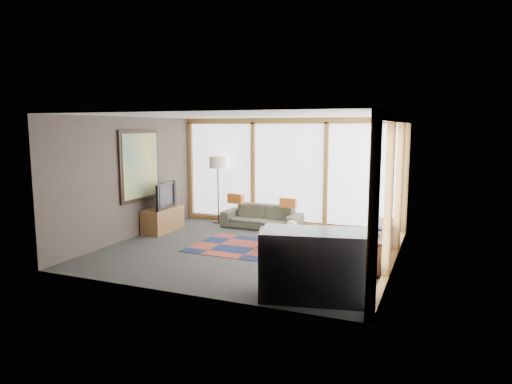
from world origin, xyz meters
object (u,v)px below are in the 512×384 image
at_px(bookshelf, 379,244).
at_px(coffee_table, 289,239).
at_px(tv_console, 163,219).
at_px(television, 162,195).
at_px(sofa, 262,217).
at_px(floor_lamp, 218,190).
at_px(bar_counter, 317,265).

bearing_deg(bookshelf, coffee_table, 178.40).
xyz_separation_m(tv_console, television, (0.03, -0.05, 0.57)).
height_order(bookshelf, tv_console, bookshelf).
relative_size(sofa, coffee_table, 1.64).
bearing_deg(coffee_table, bookshelf, -1.60).
distance_m(coffee_table, television, 3.21).
bearing_deg(floor_lamp, tv_console, -117.88).
xyz_separation_m(sofa, bookshelf, (2.92, -1.58, 0.01)).
bearing_deg(floor_lamp, television, -116.19).
bearing_deg(sofa, coffee_table, -50.79).
bearing_deg(floor_lamp, bar_counter, -48.44).
relative_size(coffee_table, bookshelf, 0.51).
height_order(sofa, television, television).
relative_size(floor_lamp, tv_console, 1.51).
xyz_separation_m(floor_lamp, television, (-0.70, -1.42, 0.01)).
bearing_deg(bookshelf, sofa, 151.57).
height_order(bookshelf, television, television).
relative_size(floor_lamp, bookshelf, 0.74).
height_order(coffee_table, tv_console, tv_console).
bearing_deg(floor_lamp, coffee_table, -35.33).
height_order(floor_lamp, bar_counter, floor_lamp).
distance_m(tv_console, bar_counter, 5.13).
bearing_deg(television, bookshelf, -103.78).
distance_m(tv_console, television, 0.57).
xyz_separation_m(coffee_table, television, (-3.13, 0.31, 0.65)).
xyz_separation_m(floor_lamp, tv_console, (-0.72, -1.37, -0.56)).
bearing_deg(tv_console, sofa, 30.62).
distance_m(sofa, bookshelf, 3.32).
bearing_deg(coffee_table, tv_console, 173.57).
height_order(tv_console, bar_counter, bar_counter).
distance_m(sofa, floor_lamp, 1.39).
distance_m(sofa, coffee_table, 1.93).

